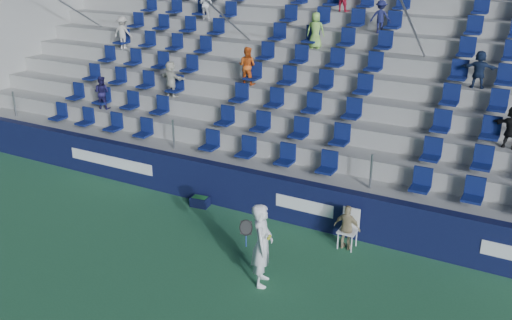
{
  "coord_description": "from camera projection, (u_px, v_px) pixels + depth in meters",
  "views": [
    {
      "loc": [
        6.74,
        -9.15,
        7.0
      ],
      "look_at": [
        0.2,
        2.8,
        1.7
      ],
      "focal_mm": 40.0,
      "sensor_mm": 36.0,
      "label": 1
    }
  ],
  "objects": [
    {
      "name": "line_judge_chair",
      "position": [
        349.0,
        225.0,
        13.72
      ],
      "size": [
        0.44,
        0.45,
        0.98
      ],
      "color": "white",
      "rests_on": "ground"
    },
    {
      "name": "ball_bin",
      "position": [
        200.0,
        201.0,
        15.92
      ],
      "size": [
        0.54,
        0.38,
        0.28
      ],
      "color": "#0E1234",
      "rests_on": "ground"
    },
    {
      "name": "line_judge",
      "position": [
        347.0,
        227.0,
        13.6
      ],
      "size": [
        0.68,
        0.32,
        1.13
      ],
      "primitive_type": "imported",
      "rotation": [
        0.0,
        0.0,
        3.07
      ],
      "color": "tan",
      "rests_on": "ground"
    },
    {
      "name": "tennis_player",
      "position": [
        262.0,
        245.0,
        12.07
      ],
      "size": [
        0.73,
        0.8,
        1.89
      ],
      "color": "white",
      "rests_on": "ground"
    },
    {
      "name": "grandstand",
      "position": [
        329.0,
        95.0,
        19.0
      ],
      "size": [
        24.0,
        8.17,
        6.63
      ],
      "color": "gray",
      "rests_on": "ground"
    },
    {
      "name": "ground",
      "position": [
        190.0,
        267.0,
        13.03
      ],
      "size": [
        70.0,
        70.0,
        0.0
      ],
      "primitive_type": "plane",
      "color": "#317248",
      "rests_on": "ground"
    },
    {
      "name": "sponsor_wall",
      "position": [
        256.0,
        193.0,
        15.39
      ],
      "size": [
        24.0,
        0.32,
        1.2
      ],
      "color": "#10143B",
      "rests_on": "ground"
    }
  ]
}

